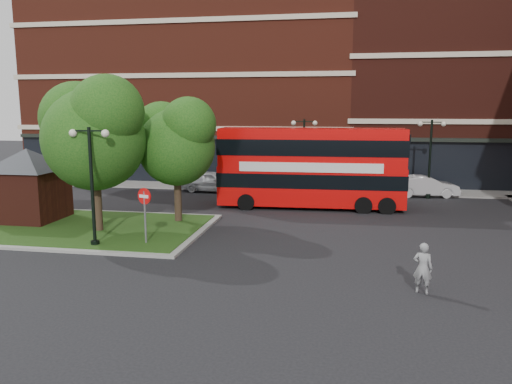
% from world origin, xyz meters
% --- Properties ---
extents(ground, '(120.00, 120.00, 0.00)m').
position_xyz_m(ground, '(0.00, 0.00, 0.00)').
color(ground, black).
rests_on(ground, ground).
extents(pavement_far, '(44.00, 3.00, 0.12)m').
position_xyz_m(pavement_far, '(0.00, 16.50, 0.06)').
color(pavement_far, slate).
rests_on(pavement_far, ground).
extents(terrace_far_left, '(26.00, 12.00, 14.00)m').
position_xyz_m(terrace_far_left, '(-8.00, 24.00, 7.00)').
color(terrace_far_left, maroon).
rests_on(terrace_far_left, ground).
extents(terrace_far_right, '(18.00, 12.00, 16.00)m').
position_xyz_m(terrace_far_right, '(14.00, 24.00, 8.00)').
color(terrace_far_right, '#471911').
rests_on(terrace_far_right, ground).
extents(traffic_island, '(12.60, 7.60, 0.15)m').
position_xyz_m(traffic_island, '(-8.00, 3.00, 0.07)').
color(traffic_island, gray).
rests_on(traffic_island, ground).
extents(kiosk, '(6.51, 6.51, 3.60)m').
position_xyz_m(kiosk, '(-11.00, 4.00, 2.32)').
color(kiosk, '#471911').
rests_on(kiosk, traffic_island).
extents(tree_island_west, '(5.40, 4.71, 7.21)m').
position_xyz_m(tree_island_west, '(-6.60, 2.58, 4.79)').
color(tree_island_west, '#2D2116').
rests_on(tree_island_west, ground).
extents(tree_island_east, '(4.46, 3.90, 6.29)m').
position_xyz_m(tree_island_east, '(-3.58, 5.06, 4.24)').
color(tree_island_east, '#2D2116').
rests_on(tree_island_east, ground).
extents(lamp_island, '(1.72, 0.36, 5.00)m').
position_xyz_m(lamp_island, '(-5.50, 0.20, 2.83)').
color(lamp_island, black).
rests_on(lamp_island, ground).
extents(lamp_far_left, '(1.72, 0.36, 5.00)m').
position_xyz_m(lamp_far_left, '(2.00, 14.50, 2.83)').
color(lamp_far_left, black).
rests_on(lamp_far_left, ground).
extents(lamp_far_right, '(1.72, 0.36, 5.00)m').
position_xyz_m(lamp_far_right, '(10.00, 14.50, 2.83)').
color(lamp_far_right, black).
rests_on(lamp_far_right, ground).
extents(bus, '(10.64, 2.77, 4.03)m').
position_xyz_m(bus, '(2.76, 10.18, 2.65)').
color(bus, red).
rests_on(bus, ground).
extents(woman, '(0.69, 0.55, 1.64)m').
position_xyz_m(woman, '(7.15, -2.81, 0.82)').
color(woman, gray).
rests_on(woman, ground).
extents(car_silver, '(4.48, 2.15, 1.48)m').
position_xyz_m(car_silver, '(-4.31, 14.50, 0.74)').
color(car_silver, silver).
rests_on(car_silver, ground).
extents(car_white, '(4.32, 1.92, 1.38)m').
position_xyz_m(car_white, '(9.91, 15.12, 0.69)').
color(car_white, silver).
rests_on(car_white, ground).
extents(no_entry_sign, '(0.66, 0.28, 2.48)m').
position_xyz_m(no_entry_sign, '(-3.50, 0.80, 1.77)').
color(no_entry_sign, slate).
rests_on(no_entry_sign, ground).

